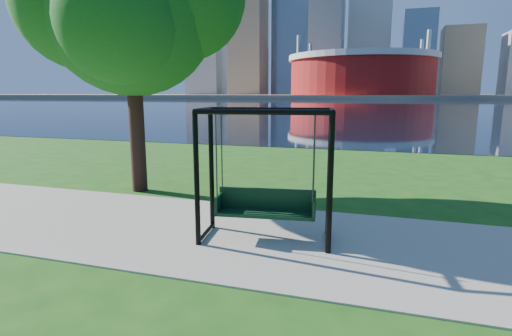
% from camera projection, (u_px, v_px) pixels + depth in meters
% --- Properties ---
extents(ground, '(900.00, 900.00, 0.00)m').
position_uv_depth(ground, '(249.00, 227.00, 8.05)').
color(ground, '#1E5114').
rests_on(ground, ground).
extents(path, '(120.00, 4.00, 0.03)m').
position_uv_depth(path, '(241.00, 235.00, 7.58)').
color(path, '#9E937F').
rests_on(path, ground).
extents(river, '(900.00, 180.00, 0.02)m').
position_uv_depth(river, '(372.00, 104.00, 103.75)').
color(river, black).
rests_on(river, ground).
extents(far_bank, '(900.00, 228.00, 2.00)m').
position_uv_depth(far_bank, '(379.00, 96.00, 294.97)').
color(far_bank, '#937F60').
rests_on(far_bank, ground).
extents(stadium, '(83.00, 83.00, 32.00)m').
position_uv_depth(stadium, '(361.00, 73.00, 228.86)').
color(stadium, maroon).
rests_on(stadium, far_bank).
extents(skyline, '(392.00, 66.00, 96.50)m').
position_uv_depth(skyline, '(376.00, 49.00, 302.39)').
color(skyline, gray).
rests_on(skyline, far_bank).
extents(swing, '(2.47, 1.32, 2.41)m').
position_uv_depth(swing, '(266.00, 178.00, 7.15)').
color(swing, black).
rests_on(swing, ground).
extents(park_tree, '(5.73, 5.17, 7.12)m').
position_uv_depth(park_tree, '(130.00, 4.00, 10.30)').
color(park_tree, black).
rests_on(park_tree, ground).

